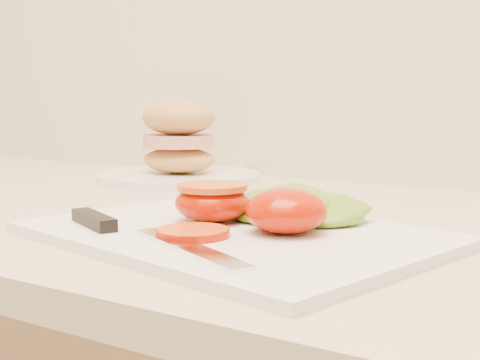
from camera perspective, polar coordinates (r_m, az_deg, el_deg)
The scene contains 8 objects.
cutting_board at distance 0.62m, azimuth -0.50°, elevation -4.66°, with size 0.37×0.27×0.01m, color white.
tomato_half_dome at distance 0.60m, azimuth 3.94°, elevation -2.62°, with size 0.07×0.07×0.04m, color #C41900.
tomato_half_cut at distance 0.66m, azimuth -2.38°, elevation -1.80°, with size 0.07×0.07×0.04m.
tomato_slice_0 at distance 0.59m, azimuth -4.06°, elevation -4.49°, with size 0.06×0.06×0.01m, color #D85D14.
lettuce_leaf_0 at distance 0.69m, azimuth 3.18°, elevation -2.01°, with size 0.15×0.10×0.03m, color #6A9E29.
lettuce_leaf_1 at distance 0.66m, azimuth 6.47°, elevation -2.54°, with size 0.11×0.08×0.02m, color #6A9E29.
knife at distance 0.61m, azimuth -9.58°, elevation -4.20°, with size 0.26×0.10×0.01m.
sandwich_plate at distance 1.06m, azimuth -5.26°, elevation 2.45°, with size 0.26×0.26×0.13m.
Camera 1 is at (0.03, 1.04, 1.06)m, focal length 50.00 mm.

